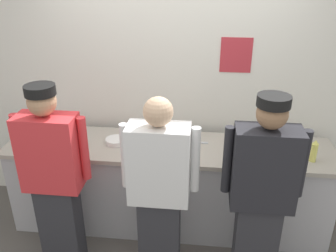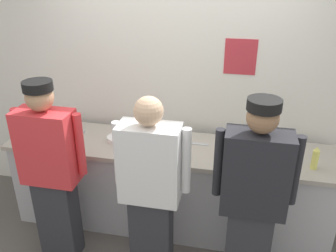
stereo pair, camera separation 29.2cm
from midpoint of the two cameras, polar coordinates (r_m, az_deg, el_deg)
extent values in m
plane|color=#514C47|center=(3.62, -3.00, -18.65)|extent=(9.00, 9.00, 0.00)
cube|color=silver|center=(3.64, -1.40, 6.01)|extent=(4.86, 0.10, 2.62)
cube|color=#B72D38|center=(3.45, 8.39, 11.07)|extent=(0.29, 0.01, 0.33)
cube|color=#B2B2B7|center=(3.62, -2.25, -9.79)|extent=(3.04, 0.63, 0.86)
cube|color=#A8A093|center=(3.39, -2.38, -3.55)|extent=(3.10, 0.68, 0.04)
cube|color=#2D2D33|center=(3.40, -19.09, -14.68)|extent=(0.33, 0.20, 0.80)
cube|color=red|center=(3.01, -20.99, -4.09)|extent=(0.47, 0.24, 0.63)
cylinder|color=red|center=(3.16, -25.12, -2.84)|extent=(0.07, 0.07, 0.54)
cylinder|color=red|center=(2.92, -16.05, -3.57)|extent=(0.07, 0.07, 0.54)
sphere|color=tan|center=(2.84, -22.32, 3.52)|extent=(0.22, 0.22, 0.22)
cylinder|color=black|center=(2.81, -22.62, 5.26)|extent=(0.23, 0.23, 0.08)
cube|color=#2D2D33|center=(3.12, -4.08, -17.42)|extent=(0.33, 0.20, 0.79)
cube|color=white|center=(2.69, -4.54, -6.18)|extent=(0.46, 0.24, 0.63)
cylinder|color=white|center=(2.76, -9.87, -4.81)|extent=(0.07, 0.07, 0.53)
cylinder|color=white|center=(2.67, 1.25, -5.51)|extent=(0.07, 0.07, 0.53)
sphere|color=tan|center=(2.49, -4.87, 2.23)|extent=(0.22, 0.22, 0.22)
cube|color=#2D2D33|center=(3.10, 10.91, -18.15)|extent=(0.34, 0.20, 0.80)
cube|color=#232328|center=(2.66, 12.17, -6.74)|extent=(0.47, 0.24, 0.64)
cylinder|color=#232328|center=(2.66, 6.36, -5.48)|extent=(0.07, 0.07, 0.54)
cylinder|color=#232328|center=(2.72, 17.83, -5.89)|extent=(0.07, 0.07, 0.54)
sphere|color=#8C6647|center=(2.46, 13.07, 1.84)|extent=(0.22, 0.22, 0.22)
cylinder|color=black|center=(2.43, 13.28, 3.85)|extent=(0.23, 0.23, 0.08)
cylinder|color=white|center=(3.48, -3.28, -2.20)|extent=(0.23, 0.23, 0.01)
cylinder|color=white|center=(3.48, -3.28, -2.03)|extent=(0.23, 0.23, 0.01)
cylinder|color=white|center=(3.47, -3.29, -1.85)|extent=(0.23, 0.23, 0.01)
cylinder|color=white|center=(3.47, -3.29, -1.67)|extent=(0.23, 0.23, 0.01)
cylinder|color=white|center=(3.48, -10.70, -2.67)|extent=(0.19, 0.19, 0.01)
cylinder|color=white|center=(3.47, -10.71, -2.50)|extent=(0.19, 0.19, 0.01)
cylinder|color=white|center=(3.47, -10.73, -2.32)|extent=(0.19, 0.19, 0.01)
cylinder|color=white|center=(3.46, -10.74, -2.14)|extent=(0.19, 0.19, 0.01)
cylinder|color=#B7BABF|center=(3.31, 10.99, -3.11)|extent=(0.32, 0.32, 0.13)
cube|color=#B7BABF|center=(3.70, -20.29, -2.05)|extent=(0.51, 0.44, 0.02)
cylinder|color=#E5E066|center=(3.28, 19.90, -4.05)|extent=(0.06, 0.06, 0.17)
cone|color=#E5E066|center=(3.24, 20.16, -2.46)|extent=(0.05, 0.05, 0.04)
cylinder|color=white|center=(3.24, -4.09, -4.22)|extent=(0.09, 0.09, 0.04)
cylinder|color=#5B932D|center=(3.24, -4.10, -4.04)|extent=(0.07, 0.07, 0.01)
cylinder|color=white|center=(3.42, -16.68, -3.62)|extent=(0.11, 0.11, 0.04)
cylinder|color=gold|center=(3.42, -16.70, -3.43)|extent=(0.09, 0.09, 0.01)
cylinder|color=white|center=(3.46, -7.87, -1.86)|extent=(0.09, 0.09, 0.09)
cube|color=#B7BABF|center=(3.43, 2.39, -2.70)|extent=(0.19, 0.03, 0.01)
cube|color=black|center=(3.44, 0.15, -2.53)|extent=(0.09, 0.03, 0.02)
camera|label=1|loc=(0.15, -92.53, -1.19)|focal=38.23mm
camera|label=2|loc=(0.15, 87.47, 1.19)|focal=38.23mm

